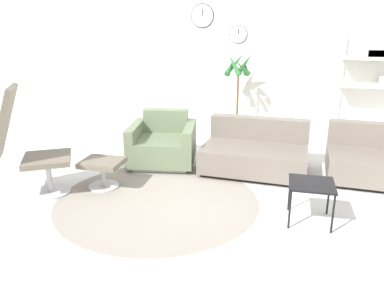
{
  "coord_description": "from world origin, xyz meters",
  "views": [
    {
      "loc": [
        1.14,
        -3.85,
        1.83
      ],
      "look_at": [
        0.18,
        0.14,
        0.55
      ],
      "focal_mm": 35.0,
      "sensor_mm": 36.0,
      "label": 1
    }
  ],
  "objects_px": {
    "couch_second": "(372,161)",
    "shelf_unit": "(381,66)",
    "ottoman": "(102,167)",
    "side_table": "(312,187)",
    "lounge_chair": "(15,130)",
    "couch_low": "(255,153)",
    "potted_plant": "(238,93)",
    "armchair_red": "(163,145)"
  },
  "relations": [
    {
      "from": "couch_low",
      "to": "potted_plant",
      "type": "distance_m",
      "value": 1.83
    },
    {
      "from": "ottoman",
      "to": "lounge_chair",
      "type": "bearing_deg",
      "value": -150.59
    },
    {
      "from": "shelf_unit",
      "to": "potted_plant",
      "type": "bearing_deg",
      "value": -174.46
    },
    {
      "from": "lounge_chair",
      "to": "shelf_unit",
      "type": "relative_size",
      "value": 0.76
    },
    {
      "from": "potted_plant",
      "to": "lounge_chair",
      "type": "bearing_deg",
      "value": -123.1
    },
    {
      "from": "ottoman",
      "to": "armchair_red",
      "type": "xyz_separation_m",
      "value": [
        0.44,
        0.96,
        0.02
      ]
    },
    {
      "from": "potted_plant",
      "to": "shelf_unit",
      "type": "distance_m",
      "value": 2.34
    },
    {
      "from": "couch_second",
      "to": "lounge_chair",
      "type": "bearing_deg",
      "value": 24.18
    },
    {
      "from": "ottoman",
      "to": "armchair_red",
      "type": "distance_m",
      "value": 1.06
    },
    {
      "from": "armchair_red",
      "to": "couch_second",
      "type": "xyz_separation_m",
      "value": [
        2.72,
        0.07,
        -0.03
      ]
    },
    {
      "from": "ottoman",
      "to": "shelf_unit",
      "type": "xyz_separation_m",
      "value": [
        3.54,
        2.9,
        0.99
      ]
    },
    {
      "from": "side_table",
      "to": "couch_low",
      "type": "bearing_deg",
      "value": 116.2
    },
    {
      "from": "couch_second",
      "to": "shelf_unit",
      "type": "distance_m",
      "value": 2.15
    },
    {
      "from": "ottoman",
      "to": "couch_second",
      "type": "height_order",
      "value": "couch_second"
    },
    {
      "from": "couch_low",
      "to": "side_table",
      "type": "xyz_separation_m",
      "value": [
        0.63,
        -1.27,
        0.13
      ]
    },
    {
      "from": "couch_second",
      "to": "shelf_unit",
      "type": "xyz_separation_m",
      "value": [
        0.38,
        1.87,
        1.0
      ]
    },
    {
      "from": "couch_low",
      "to": "potted_plant",
      "type": "relative_size",
      "value": 0.96
    },
    {
      "from": "couch_second",
      "to": "side_table",
      "type": "bearing_deg",
      "value": 61.93
    },
    {
      "from": "ottoman",
      "to": "potted_plant",
      "type": "distance_m",
      "value": 3.01
    },
    {
      "from": "lounge_chair",
      "to": "ottoman",
      "type": "xyz_separation_m",
      "value": [
        0.77,
        0.44,
        -0.52
      ]
    },
    {
      "from": "side_table",
      "to": "shelf_unit",
      "type": "relative_size",
      "value": 0.24
    },
    {
      "from": "couch_second",
      "to": "shelf_unit",
      "type": "relative_size",
      "value": 0.64
    },
    {
      "from": "ottoman",
      "to": "couch_second",
      "type": "relative_size",
      "value": 0.42
    },
    {
      "from": "lounge_chair",
      "to": "potted_plant",
      "type": "distance_m",
      "value": 3.72
    },
    {
      "from": "couch_second",
      "to": "shelf_unit",
      "type": "bearing_deg",
      "value": -97.64
    },
    {
      "from": "ottoman",
      "to": "armchair_red",
      "type": "bearing_deg",
      "value": 65.09
    },
    {
      "from": "couch_low",
      "to": "potted_plant",
      "type": "height_order",
      "value": "potted_plant"
    },
    {
      "from": "couch_second",
      "to": "armchair_red",
      "type": "bearing_deg",
      "value": 5.28
    },
    {
      "from": "couch_low",
      "to": "side_table",
      "type": "bearing_deg",
      "value": 119.91
    },
    {
      "from": "couch_low",
      "to": "shelf_unit",
      "type": "height_order",
      "value": "shelf_unit"
    },
    {
      "from": "couch_second",
      "to": "ottoman",
      "type": "bearing_deg",
      "value": 21.81
    },
    {
      "from": "lounge_chair",
      "to": "side_table",
      "type": "bearing_deg",
      "value": 63.34
    },
    {
      "from": "side_table",
      "to": "shelf_unit",
      "type": "height_order",
      "value": "shelf_unit"
    },
    {
      "from": "lounge_chair",
      "to": "ottoman",
      "type": "distance_m",
      "value": 1.03
    },
    {
      "from": "armchair_red",
      "to": "side_table",
      "type": "distance_m",
      "value": 2.27
    },
    {
      "from": "couch_low",
      "to": "ottoman",
      "type": "bearing_deg",
      "value": 33.54
    },
    {
      "from": "couch_second",
      "to": "shelf_unit",
      "type": "height_order",
      "value": "shelf_unit"
    },
    {
      "from": "armchair_red",
      "to": "potted_plant",
      "type": "height_order",
      "value": "potted_plant"
    },
    {
      "from": "couch_second",
      "to": "side_table",
      "type": "distance_m",
      "value": 1.56
    },
    {
      "from": "lounge_chair",
      "to": "couch_low",
      "type": "xyz_separation_m",
      "value": [
        2.49,
        1.42,
        -0.54
      ]
    },
    {
      "from": "side_table",
      "to": "potted_plant",
      "type": "relative_size",
      "value": 0.3
    },
    {
      "from": "couch_second",
      "to": "side_table",
      "type": "xyz_separation_m",
      "value": [
        -0.82,
        -1.32,
        0.13
      ]
    }
  ]
}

